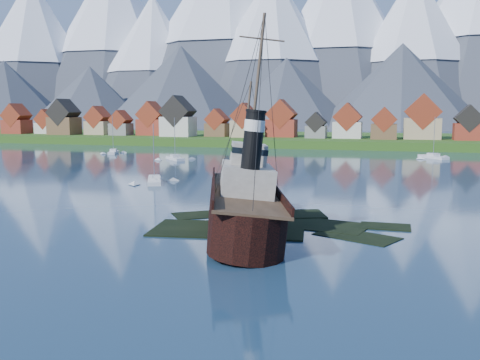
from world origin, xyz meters
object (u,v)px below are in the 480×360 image
(sailboat_f, at_px, (113,153))
(sailboat_c, at_px, (175,159))
(sailboat_e, at_px, (433,157))
(sailboat_a, at_px, (154,181))
(tugboat_wreck, at_px, (244,202))

(sailboat_f, bearing_deg, sailboat_c, -47.55)
(sailboat_e, relative_size, sailboat_f, 0.99)
(sailboat_a, bearing_deg, sailboat_e, 26.97)
(tugboat_wreck, height_order, sailboat_f, tugboat_wreck)
(sailboat_a, distance_m, sailboat_c, 48.09)
(tugboat_wreck, height_order, sailboat_a, tugboat_wreck)
(sailboat_c, relative_size, sailboat_e, 0.99)
(sailboat_c, distance_m, sailboat_f, 31.52)
(sailboat_a, distance_m, sailboat_e, 90.57)
(tugboat_wreck, distance_m, sailboat_e, 109.18)
(tugboat_wreck, relative_size, sailboat_a, 2.72)
(sailboat_e, distance_m, sailboat_f, 99.63)
(sailboat_c, relative_size, sailboat_f, 0.98)
(tugboat_wreck, bearing_deg, sailboat_f, 108.07)
(sailboat_f, bearing_deg, sailboat_e, -13.68)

